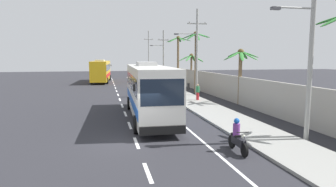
{
  "coord_description": "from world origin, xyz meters",
  "views": [
    {
      "loc": [
        -1.5,
        -14.76,
        4.28
      ],
      "look_at": [
        2.97,
        5.64,
        1.7
      ],
      "focal_mm": 31.13,
      "sensor_mm": 36.0,
      "label": 1
    }
  ],
  "objects_px": {
    "coach_bus_far_lane": "(101,70)",
    "utility_pole_mid": "(196,51)",
    "pedestrian_near_kerb": "(198,92)",
    "utility_pole_nearest": "(310,43)",
    "palm_nearest": "(191,62)",
    "utility_pole_far": "(163,55)",
    "utility_pole_distant": "(149,53)",
    "palm_fourth": "(240,64)",
    "palm_second": "(178,52)",
    "palm_farthest": "(196,47)",
    "motorcycle_beside_bus": "(152,92)",
    "coach_bus_foreground": "(149,89)",
    "motorcycle_trailing": "(237,138)"
  },
  "relations": [
    {
      "from": "coach_bus_far_lane",
      "to": "palm_fourth",
      "type": "height_order",
      "value": "palm_fourth"
    },
    {
      "from": "utility_pole_nearest",
      "to": "palm_nearest",
      "type": "height_order",
      "value": "utility_pole_nearest"
    },
    {
      "from": "palm_fourth",
      "to": "palm_farthest",
      "type": "relative_size",
      "value": 0.69
    },
    {
      "from": "utility_pole_far",
      "to": "palm_fourth",
      "type": "xyz_separation_m",
      "value": [
        2.21,
        -24.59,
        -1.01
      ]
    },
    {
      "from": "motorcycle_beside_bus",
      "to": "coach_bus_foreground",
      "type": "bearing_deg",
      "value": -100.69
    },
    {
      "from": "pedestrian_near_kerb",
      "to": "utility_pole_far",
      "type": "relative_size",
      "value": 0.18
    },
    {
      "from": "pedestrian_near_kerb",
      "to": "palm_nearest",
      "type": "height_order",
      "value": "palm_nearest"
    },
    {
      "from": "coach_bus_far_lane",
      "to": "palm_nearest",
      "type": "relative_size",
      "value": 2.5
    },
    {
      "from": "coach_bus_far_lane",
      "to": "pedestrian_near_kerb",
      "type": "xyz_separation_m",
      "value": [
        9.47,
        -25.21,
        -1.09
      ]
    },
    {
      "from": "utility_pole_nearest",
      "to": "utility_pole_distant",
      "type": "relative_size",
      "value": 0.9
    },
    {
      "from": "coach_bus_far_lane",
      "to": "utility_pole_mid",
      "type": "xyz_separation_m",
      "value": [
        10.49,
        -21.38,
        3.0
      ]
    },
    {
      "from": "palm_farthest",
      "to": "palm_nearest",
      "type": "bearing_deg",
      "value": 77.3
    },
    {
      "from": "utility_pole_mid",
      "to": "palm_second",
      "type": "xyz_separation_m",
      "value": [
        1.37,
        13.32,
        0.14
      ]
    },
    {
      "from": "coach_bus_far_lane",
      "to": "palm_farthest",
      "type": "xyz_separation_m",
      "value": [
        11.22,
        -18.96,
        3.52
      ]
    },
    {
      "from": "palm_fourth",
      "to": "motorcycle_beside_bus",
      "type": "bearing_deg",
      "value": 141.78
    },
    {
      "from": "utility_pole_nearest",
      "to": "palm_fourth",
      "type": "height_order",
      "value": "utility_pole_nearest"
    },
    {
      "from": "utility_pole_far",
      "to": "palm_farthest",
      "type": "bearing_deg",
      "value": -87.2
    },
    {
      "from": "coach_bus_foreground",
      "to": "palm_fourth",
      "type": "bearing_deg",
      "value": 24.36
    },
    {
      "from": "motorcycle_trailing",
      "to": "utility_pole_mid",
      "type": "relative_size",
      "value": 0.21
    },
    {
      "from": "motorcycle_trailing",
      "to": "utility_pole_far",
      "type": "bearing_deg",
      "value": 83.79
    },
    {
      "from": "motorcycle_trailing",
      "to": "palm_fourth",
      "type": "distance_m",
      "value": 14.39
    },
    {
      "from": "palm_farthest",
      "to": "utility_pole_nearest",
      "type": "bearing_deg",
      "value": -91.96
    },
    {
      "from": "utility_pole_nearest",
      "to": "utility_pole_distant",
      "type": "distance_m",
      "value": 54.62
    },
    {
      "from": "palm_second",
      "to": "palm_farthest",
      "type": "relative_size",
      "value": 1.03
    },
    {
      "from": "coach_bus_foreground",
      "to": "palm_farthest",
      "type": "bearing_deg",
      "value": 59.45
    },
    {
      "from": "palm_nearest",
      "to": "utility_pole_far",
      "type": "bearing_deg",
      "value": 103.56
    },
    {
      "from": "utility_pole_mid",
      "to": "utility_pole_far",
      "type": "distance_m",
      "value": 18.21
    },
    {
      "from": "coach_bus_foreground",
      "to": "utility_pole_distant",
      "type": "height_order",
      "value": "utility_pole_distant"
    },
    {
      "from": "coach_bus_foreground",
      "to": "utility_pole_far",
      "type": "relative_size",
      "value": 1.4
    },
    {
      "from": "coach_bus_foreground",
      "to": "pedestrian_near_kerb",
      "type": "bearing_deg",
      "value": 48.63
    },
    {
      "from": "coach_bus_foreground",
      "to": "coach_bus_far_lane",
      "type": "height_order",
      "value": "coach_bus_foreground"
    },
    {
      "from": "utility_pole_nearest",
      "to": "utility_pole_distant",
      "type": "height_order",
      "value": "utility_pole_distant"
    },
    {
      "from": "pedestrian_near_kerb",
      "to": "utility_pole_nearest",
      "type": "relative_size",
      "value": 0.17
    },
    {
      "from": "coach_bus_far_lane",
      "to": "motorcycle_trailing",
      "type": "relative_size",
      "value": 6.2
    },
    {
      "from": "coach_bus_far_lane",
      "to": "utility_pole_far",
      "type": "height_order",
      "value": "utility_pole_far"
    },
    {
      "from": "utility_pole_mid",
      "to": "palm_nearest",
      "type": "distance_m",
      "value": 9.3
    },
    {
      "from": "pedestrian_near_kerb",
      "to": "utility_pole_mid",
      "type": "height_order",
      "value": "utility_pole_mid"
    },
    {
      "from": "utility_pole_far",
      "to": "palm_farthest",
      "type": "relative_size",
      "value": 1.21
    },
    {
      "from": "utility_pole_distant",
      "to": "palm_second",
      "type": "relative_size",
      "value": 1.36
    },
    {
      "from": "palm_nearest",
      "to": "utility_pole_mid",
      "type": "bearing_deg",
      "value": -103.86
    },
    {
      "from": "coach_bus_foreground",
      "to": "motorcycle_beside_bus",
      "type": "relative_size",
      "value": 6.33
    },
    {
      "from": "utility_pole_mid",
      "to": "utility_pole_distant",
      "type": "relative_size",
      "value": 0.92
    },
    {
      "from": "pedestrian_near_kerb",
      "to": "utility_pole_nearest",
      "type": "height_order",
      "value": "utility_pole_nearest"
    },
    {
      "from": "motorcycle_trailing",
      "to": "palm_second",
      "type": "height_order",
      "value": "palm_second"
    },
    {
      "from": "utility_pole_mid",
      "to": "coach_bus_far_lane",
      "type": "bearing_deg",
      "value": 116.13
    },
    {
      "from": "coach_bus_far_lane",
      "to": "pedestrian_near_kerb",
      "type": "relative_size",
      "value": 7.75
    },
    {
      "from": "motorcycle_beside_bus",
      "to": "utility_pole_mid",
      "type": "height_order",
      "value": "utility_pole_mid"
    },
    {
      "from": "utility_pole_nearest",
      "to": "palm_second",
      "type": "xyz_separation_m",
      "value": [
        1.34,
        31.52,
        0.22
      ]
    },
    {
      "from": "utility_pole_distant",
      "to": "palm_farthest",
      "type": "relative_size",
      "value": 1.41
    },
    {
      "from": "motorcycle_beside_bus",
      "to": "palm_fourth",
      "type": "distance_m",
      "value": 9.66
    }
  ]
}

